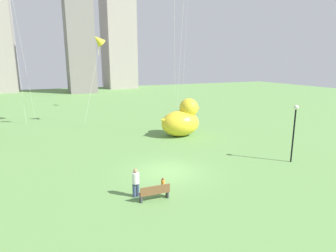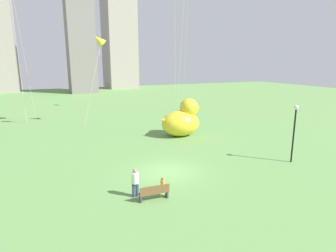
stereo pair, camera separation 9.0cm
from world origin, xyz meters
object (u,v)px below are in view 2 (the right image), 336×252
Objects in this scene: person_adult at (135,181)px; lamppost at (295,123)px; kite_yellow at (99,40)px; giant_inflatable_duck at (182,120)px; park_bench at (154,192)px; person_child at (163,185)px.

lamppost reaches higher than person_adult.
person_adult is 21.72m from kite_yellow.
person_adult is 14.23m from giant_inflatable_duck.
park_bench is at bearing -93.38° from kite_yellow.
giant_inflatable_duck is 11.47m from lamppost.
person_child is at bearing -91.29° from kite_yellow.
giant_inflatable_duck is 13.48m from kite_yellow.
lamppost is at bearing -68.64° from giant_inflatable_duck.
park_bench is 1.79× the size of person_child.
person_adult is at bearing 172.23° from person_child.
giant_inflatable_duck is (7.78, 12.12, 1.17)m from park_bench.
person_child is (0.76, 0.61, 0.06)m from park_bench.
person_child is 0.22× the size of lamppost.
park_bench is 22.60m from kite_yellow.
person_child is at bearing 38.55° from park_bench.
person_adult reaches higher than person_child.
park_bench is 12.30m from lamppost.
lamppost is (11.16, 0.92, 2.53)m from person_child.
giant_inflatable_duck is (8.61, 11.30, 0.72)m from person_adult.
person_child is (1.60, -0.22, -0.40)m from person_adult.
person_adult is 0.16× the size of kite_yellow.
lamppost reaches higher than giant_inflatable_duck.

